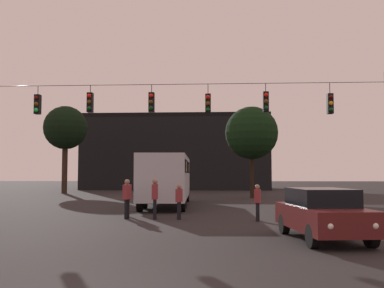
{
  "coord_description": "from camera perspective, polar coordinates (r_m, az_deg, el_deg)",
  "views": [
    {
      "loc": [
        1.79,
        -7.4,
        1.97
      ],
      "look_at": [
        0.57,
        14.43,
        3.42
      ],
      "focal_mm": 41.58,
      "sensor_mm": 36.0,
      "label": 1
    }
  ],
  "objects": [
    {
      "name": "car_near_right",
      "position": [
        13.92,
        16.38,
        -8.49
      ],
      "size": [
        2.28,
        4.48,
        1.52
      ],
      "color": "#511919",
      "rests_on": "ground"
    },
    {
      "name": "overhead_signal_span",
      "position": [
        21.13,
        -1.67,
        1.99
      ],
      "size": [
        19.8,
        0.44,
        6.72
      ],
      "color": "black",
      "rests_on": "ground"
    },
    {
      "name": "city_bus",
      "position": [
        27.36,
        -3.2,
        -4.02
      ],
      "size": [
        2.94,
        11.09,
        3.0
      ],
      "color": "#B7BCC6",
      "rests_on": "ground"
    },
    {
      "name": "pedestrian_near_bus",
      "position": [
        18.76,
        8.41,
        -7.19
      ],
      "size": [
        0.3,
        0.4,
        1.52
      ],
      "color": "black",
      "rests_on": "ground"
    },
    {
      "name": "pedestrian_crossing_right",
      "position": [
        19.69,
        -8.33,
        -6.67
      ],
      "size": [
        0.35,
        0.42,
        1.71
      ],
      "color": "black",
      "rests_on": "ground"
    },
    {
      "name": "tree_behind_building",
      "position": [
        36.27,
        7.65,
        1.4
      ],
      "size": [
        4.28,
        4.28,
        7.4
      ],
      "color": "black",
      "rests_on": "ground"
    },
    {
      "name": "pedestrian_crossing_center",
      "position": [
        20.87,
        -8.31,
        -6.53
      ],
      "size": [
        0.34,
        0.42,
        1.7
      ],
      "color": "black",
      "rests_on": "ground"
    },
    {
      "name": "tree_left_silhouette",
      "position": [
        46.33,
        -15.93,
        1.94
      ],
      "size": [
        4.35,
        4.35,
        8.74
      ],
      "color": "#2D2116",
      "rests_on": "ground"
    },
    {
      "name": "corner_building",
      "position": [
        57.87,
        -1.85,
        -1.18
      ],
      "size": [
        22.92,
        10.85,
        9.24
      ],
      "color": "black",
      "rests_on": "ground"
    },
    {
      "name": "ground_plane",
      "position": [
        32.01,
        -0.01,
        -7.34
      ],
      "size": [
        168.0,
        168.0,
        0.0
      ],
      "primitive_type": "plane",
      "color": "black",
      "rests_on": "ground"
    },
    {
      "name": "pedestrian_crossing_left",
      "position": [
        19.26,
        -1.67,
        -7.16
      ],
      "size": [
        0.29,
        0.39,
        1.51
      ],
      "color": "black",
      "rests_on": "ground"
    },
    {
      "name": "pedestrian_trailing",
      "position": [
        19.36,
        -4.79,
        -6.7
      ],
      "size": [
        0.26,
        0.37,
        1.74
      ],
      "color": "black",
      "rests_on": "ground"
    }
  ]
}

